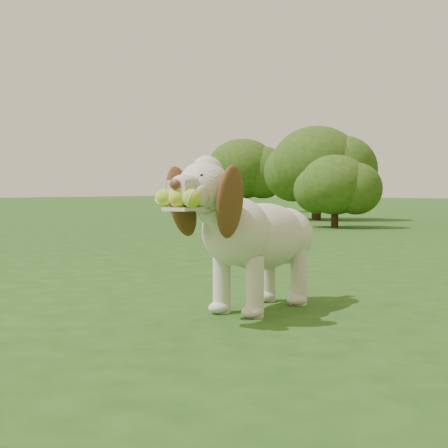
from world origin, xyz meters
The scene contains 5 objects.
ground centered at (0.00, 0.00, 0.00)m, with size 80.00×80.00×0.00m, color #1F4714.
dog centered at (-0.08, -0.11, 0.43)m, with size 0.46×1.25×0.81m.
shrub_a centered at (-3.74, 6.92, 0.71)m, with size 1.17×1.17×1.21m.
shrub_g centered at (-9.69, 11.97, 1.19)m, with size 1.96×1.96×2.03m.
shrub_e centered at (-5.48, 9.11, 1.14)m, with size 1.87×1.87×1.94m.
Camera 1 is at (2.14, -2.99, 0.66)m, focal length 55.00 mm.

